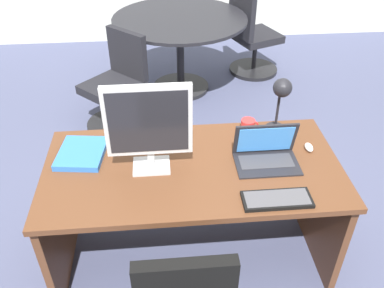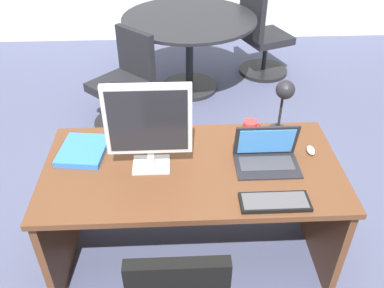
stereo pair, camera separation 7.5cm
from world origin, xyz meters
name	(u,v)px [view 1 (the left image)]	position (x,y,z in m)	size (l,w,h in m)	color
ground	(178,127)	(0.00, 1.50, 0.00)	(12.00, 12.00, 0.00)	#474C6B
desk	(192,190)	(0.00, 0.05, 0.53)	(1.63, 0.81, 0.75)	#56331E
monitor	(148,124)	(-0.22, 0.01, 1.03)	(0.45, 0.16, 0.50)	#B7BABF
laptop	(266,150)	(0.41, 0.03, 0.82)	(0.35, 0.23, 0.22)	black
keyboard	(277,199)	(0.39, -0.31, 0.76)	(0.34, 0.14, 0.02)	black
mouse	(309,147)	(0.68, 0.09, 0.77)	(0.04, 0.08, 0.03)	silver
desk_lamp	(281,94)	(0.54, 0.29, 1.01)	(0.12, 0.14, 0.36)	black
book	(82,153)	(-0.62, 0.15, 0.77)	(0.29, 0.32, 0.03)	blue
coffee_mug	(248,126)	(0.37, 0.31, 0.79)	(0.11, 0.08, 0.08)	red
meeting_table	(180,36)	(0.08, 2.27, 0.60)	(1.34, 1.34, 0.79)	black
meeting_chair_near	(251,41)	(0.90, 2.60, 0.38)	(0.61, 0.60, 0.94)	black
meeting_chair_far	(118,91)	(-0.54, 1.63, 0.35)	(0.65, 0.66, 0.87)	black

